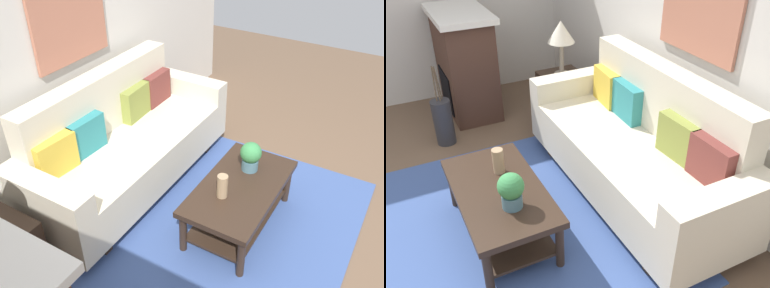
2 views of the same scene
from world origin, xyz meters
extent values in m
plane|color=brown|center=(0.00, 0.00, 0.00)|extent=(9.34, 9.34, 0.00)
cube|color=silver|center=(0.00, 2.08, 1.35)|extent=(5.34, 0.10, 2.70)
cube|color=#3D5693|center=(0.00, 0.50, 0.01)|extent=(2.38, 2.13, 0.01)
cube|color=beige|center=(0.04, 1.48, 0.32)|extent=(1.84, 0.84, 0.40)
cube|color=beige|center=(0.04, 1.80, 0.80)|extent=(1.84, 0.20, 0.56)
cube|color=beige|center=(-0.98, 1.48, 0.42)|extent=(0.20, 0.84, 0.60)
cube|color=beige|center=(1.06, 1.48, 0.42)|extent=(0.20, 0.84, 0.60)
cube|color=#332319|center=(-0.78, 1.48, 0.06)|extent=(0.08, 0.74, 0.12)
cube|color=#332319|center=(0.86, 1.48, 0.06)|extent=(0.08, 0.74, 0.12)
cube|color=gold|center=(-0.66, 1.67, 0.68)|extent=(0.37, 0.15, 0.32)
cube|color=teal|center=(-0.31, 1.67, 0.68)|extent=(0.37, 0.14, 0.32)
cube|color=olive|center=(0.39, 1.67, 0.68)|extent=(0.37, 0.14, 0.32)
cube|color=brown|center=(0.74, 1.67, 0.68)|extent=(0.36, 0.12, 0.32)
cube|color=#332319|center=(0.04, 0.38, 0.41)|extent=(1.10, 0.60, 0.05)
cube|color=#332319|center=(0.04, 0.38, 0.12)|extent=(0.98, 0.50, 0.02)
cylinder|color=#332319|center=(-0.45, 0.13, 0.19)|extent=(0.06, 0.06, 0.38)
cylinder|color=#332319|center=(0.53, 0.13, 0.19)|extent=(0.06, 0.06, 0.38)
cylinder|color=#332319|center=(-0.45, 0.63, 0.19)|extent=(0.06, 0.06, 0.38)
cylinder|color=#332319|center=(0.53, 0.63, 0.19)|extent=(0.06, 0.06, 0.38)
cylinder|color=tan|center=(-0.16, 0.45, 0.53)|extent=(0.08, 0.08, 0.20)
cylinder|color=slate|center=(0.27, 0.40, 0.48)|extent=(0.14, 0.14, 0.10)
sphere|color=#3A894B|center=(0.27, 0.40, 0.60)|extent=(0.18, 0.18, 0.18)
cube|color=#332319|center=(-1.38, 1.54, 0.28)|extent=(0.44, 0.44, 0.56)
cube|color=#B77056|center=(0.04, 2.01, 1.55)|extent=(0.82, 0.03, 0.78)
camera|label=1|loc=(-2.42, -0.62, 2.60)|focal=39.07mm
camera|label=2|loc=(2.42, -0.20, 2.28)|focal=39.34mm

